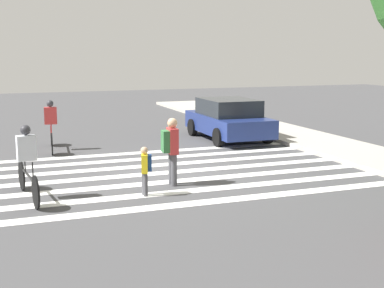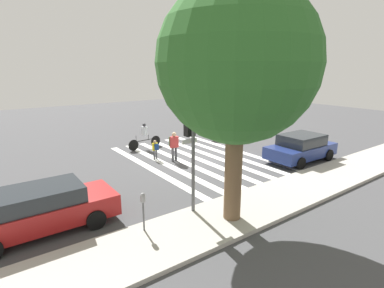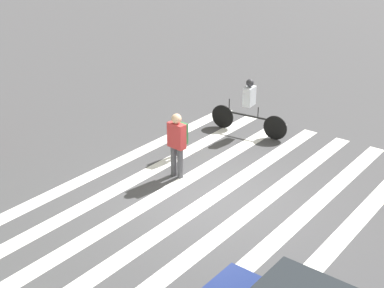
% 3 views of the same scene
% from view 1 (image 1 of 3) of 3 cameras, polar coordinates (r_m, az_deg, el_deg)
% --- Properties ---
extents(ground_plane, '(60.00, 60.00, 0.00)m').
position_cam_1_polar(ground_plane, '(14.35, -2.37, -3.05)').
color(ground_plane, '#444447').
extents(sidewalk_curb, '(36.00, 2.50, 0.14)m').
position_cam_1_polar(sidewalk_curb, '(17.28, 17.74, -1.06)').
color(sidewalk_curb, '#ADA89E').
rests_on(sidewalk_curb, ground_plane).
extents(crosswalk_stripes, '(6.39, 10.00, 0.01)m').
position_cam_1_polar(crosswalk_stripes, '(14.35, -2.37, -3.03)').
color(crosswalk_stripes, white).
rests_on(crosswalk_stripes, ground_plane).
extents(pedestrian_adult_tall_backpack, '(0.47, 0.40, 1.64)m').
position_cam_1_polar(pedestrian_adult_tall_backpack, '(12.83, -2.25, -0.23)').
color(pedestrian_adult_tall_backpack, '#4C4C51').
rests_on(pedestrian_adult_tall_backpack, ground_plane).
extents(pedestrian_adult_blue_shirt, '(0.33, 0.31, 1.12)m').
position_cam_1_polar(pedestrian_adult_blue_shirt, '(11.99, -4.98, -2.47)').
color(pedestrian_adult_blue_shirt, '#4C4C51').
rests_on(pedestrian_adult_blue_shirt, ground_plane).
extents(cyclist_mid_street, '(2.47, 0.42, 1.65)m').
position_cam_1_polar(cyclist_mid_street, '(17.99, -14.82, 2.08)').
color(cyclist_mid_street, black).
rests_on(cyclist_mid_street, ground_plane).
extents(cyclist_near_curb, '(2.38, 0.42, 1.65)m').
position_cam_1_polar(cyclist_near_curb, '(12.15, -17.19, -1.67)').
color(cyclist_near_curb, black).
rests_on(cyclist_near_curb, ground_plane).
extents(car_parked_dark_suv, '(4.18, 2.09, 1.49)m').
position_cam_1_polar(car_parked_dark_suv, '(19.63, 3.89, 2.69)').
color(car_parked_dark_suv, navy).
rests_on(car_parked_dark_suv, ground_plane).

